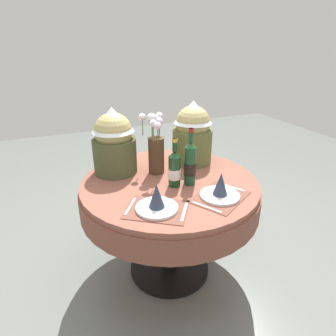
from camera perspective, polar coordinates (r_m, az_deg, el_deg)
ground at (r=2.42m, az=0.28°, el=-18.89°), size 8.00×8.00×0.00m
dining_table at (r=2.05m, az=0.32°, el=-5.75°), size 1.22×1.22×0.77m
place_setting_left at (r=1.64m, az=-2.20°, el=-6.70°), size 0.43×0.40×0.16m
place_setting_right at (r=1.79m, az=10.11°, el=-4.29°), size 0.42×0.40×0.16m
flower_vase at (r=2.04m, az=-2.43°, el=4.21°), size 0.17×0.25×0.43m
wine_bottle_left at (r=1.87m, az=1.32°, el=-0.12°), size 0.08×0.08×0.32m
wine_bottle_centre at (r=1.89m, az=4.30°, el=0.89°), size 0.08×0.08×0.38m
gift_tub_back_left at (r=2.06m, az=-10.50°, el=5.59°), size 0.30×0.30×0.47m
gift_tub_back_right at (r=2.22m, az=4.79°, el=7.31°), size 0.30×0.30×0.47m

